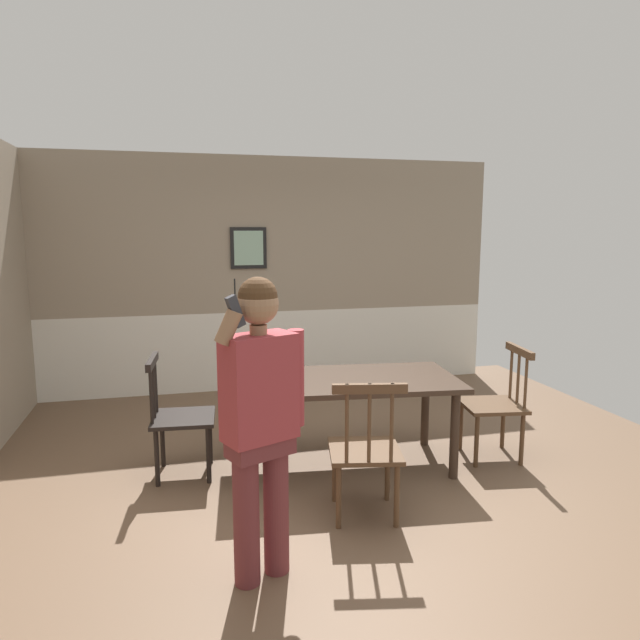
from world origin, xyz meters
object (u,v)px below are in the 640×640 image
Objects in this scene: chair_by_doorway at (496,403)px; dining_table at (343,388)px; chair_near_window at (178,416)px; person_figure at (261,412)px; chair_at_table_head at (365,449)px.

dining_table is at bearing 92.53° from chair_by_doorway.
chair_by_doorway is (1.28, -0.14, -0.18)m from dining_table.
person_figure is at bearing 21.36° from chair_near_window.
chair_near_window reaches higher than dining_table.
chair_by_doorway is 0.57× the size of person_figure.
chair_near_window and chair_by_doorway have the same top height.
person_figure reaches higher than chair_at_table_head.
chair_near_window is 0.57× the size of person_figure.
person_figure is at bearing 128.15° from chair_by_doorway.
chair_at_table_head is at bearing 125.68° from chair_by_doorway.
person_figure reaches higher than chair_by_doorway.
person_figure reaches higher than dining_table.
dining_table is 0.86m from chair_at_table_head.
chair_at_table_head is (-1.37, -0.69, -0.00)m from chair_by_doorway.
dining_table is 2.01× the size of chair_near_window.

